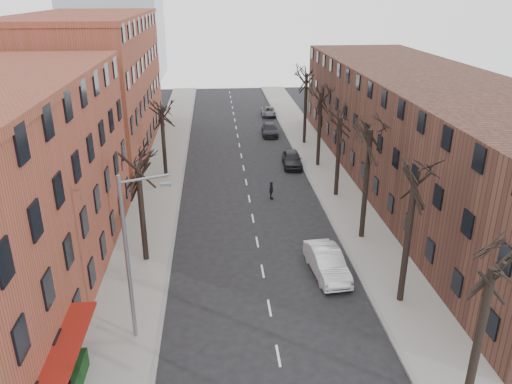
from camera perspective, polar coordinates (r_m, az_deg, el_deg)
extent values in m
cube|color=gray|center=(49.78, -10.60, 2.15)|extent=(4.00, 90.00, 0.15)
cube|color=gray|center=(50.66, 7.72, 2.69)|extent=(4.00, 90.00, 0.15)
cube|color=brown|center=(57.98, -18.33, 11.35)|extent=(12.00, 28.00, 14.00)
cube|color=#4E2F24|center=(47.13, 18.92, 6.47)|extent=(12.00, 50.00, 10.00)
cylinder|color=slate|center=(25.25, -14.45, -7.78)|extent=(0.20, 0.20, 9.00)
cylinder|color=slate|center=(23.27, -12.78, 1.48)|extent=(2.39, 0.12, 0.46)
cube|color=slate|center=(23.25, -10.28, 0.87)|extent=(0.50, 0.22, 0.14)
imported|color=silver|center=(32.02, 8.10, -7.98)|extent=(2.26, 5.24, 1.68)
imported|color=black|center=(50.97, 4.14, 3.80)|extent=(2.09, 4.68, 1.56)
imported|color=black|center=(62.13, 1.58, 7.14)|extent=(2.16, 4.82, 1.37)
imported|color=#54575B|center=(72.03, 1.44, 9.17)|extent=(2.11, 4.33, 1.18)
imported|color=black|center=(42.77, 1.76, 0.17)|extent=(0.39, 0.92, 1.57)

